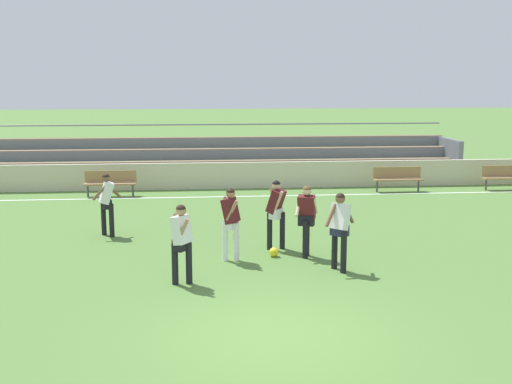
{
  "coord_description": "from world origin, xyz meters",
  "views": [
    {
      "loc": [
        -1.21,
        -9.61,
        4.07
      ],
      "look_at": [
        0.28,
        6.26,
        1.23
      ],
      "focal_mm": 44.55,
      "sensor_mm": 36.0,
      "label": 1
    }
  ],
  "objects_px": {
    "bleacher_stand": "(148,159)",
    "player_white_pressing_high": "(340,225)",
    "bench_near_bin": "(110,181)",
    "soccer_ball": "(274,252)",
    "player_white_overlapping": "(181,237)",
    "player_white_deep_cover": "(107,199)",
    "bench_far_right": "(398,177)",
    "player_dark_challenging": "(306,215)",
    "player_dark_trailing_run": "(276,208)",
    "bench_near_wall_gap": "(506,175)",
    "player_dark_dropping_back": "(231,218)"
  },
  "relations": [
    {
      "from": "player_white_overlapping",
      "to": "player_white_pressing_high",
      "type": "bearing_deg",
      "value": 10.16
    },
    {
      "from": "bleacher_stand",
      "to": "bench_near_wall_gap",
      "type": "relative_size",
      "value": 13.98
    },
    {
      "from": "bench_near_wall_gap",
      "to": "bench_near_bin",
      "type": "height_order",
      "value": "same"
    },
    {
      "from": "bench_far_right",
      "to": "soccer_ball",
      "type": "bearing_deg",
      "value": -124.03
    },
    {
      "from": "player_white_pressing_high",
      "to": "player_dark_trailing_run",
      "type": "xyz_separation_m",
      "value": [
        -1.13,
        1.88,
        -0.01
      ]
    },
    {
      "from": "bench_near_bin",
      "to": "soccer_ball",
      "type": "xyz_separation_m",
      "value": [
        4.8,
        -8.26,
        -0.44
      ]
    },
    {
      "from": "player_white_pressing_high",
      "to": "bench_far_right",
      "type": "bearing_deg",
      "value": 65.49
    },
    {
      "from": "player_dark_trailing_run",
      "to": "player_white_deep_cover",
      "type": "xyz_separation_m",
      "value": [
        -4.24,
        1.74,
        -0.02
      ]
    },
    {
      "from": "player_dark_trailing_run",
      "to": "bench_far_right",
      "type": "bearing_deg",
      "value": 54.34
    },
    {
      "from": "bench_near_bin",
      "to": "player_white_pressing_high",
      "type": "bearing_deg",
      "value": -57.41
    },
    {
      "from": "bench_far_right",
      "to": "soccer_ball",
      "type": "distance_m",
      "value": 9.98
    },
    {
      "from": "player_dark_trailing_run",
      "to": "player_dark_dropping_back",
      "type": "height_order",
      "value": "player_dark_trailing_run"
    },
    {
      "from": "player_dark_challenging",
      "to": "player_white_deep_cover",
      "type": "height_order",
      "value": "player_dark_challenging"
    },
    {
      "from": "bleacher_stand",
      "to": "player_dark_trailing_run",
      "type": "relative_size",
      "value": 14.87
    },
    {
      "from": "bench_near_wall_gap",
      "to": "player_white_overlapping",
      "type": "relative_size",
      "value": 1.1
    },
    {
      "from": "bench_near_bin",
      "to": "player_white_overlapping",
      "type": "xyz_separation_m",
      "value": [
        2.72,
        -10.07,
        0.42
      ]
    },
    {
      "from": "bleacher_stand",
      "to": "player_dark_challenging",
      "type": "bearing_deg",
      "value": -69.04
    },
    {
      "from": "bench_far_right",
      "to": "bench_near_bin",
      "type": "distance_m",
      "value": 10.38
    },
    {
      "from": "bench_near_wall_gap",
      "to": "bench_far_right",
      "type": "distance_m",
      "value": 4.14
    },
    {
      "from": "bench_near_wall_gap",
      "to": "player_dark_dropping_back",
      "type": "relative_size",
      "value": 1.08
    },
    {
      "from": "bleacher_stand",
      "to": "bench_near_bin",
      "type": "relative_size",
      "value": 13.98
    },
    {
      "from": "bench_near_wall_gap",
      "to": "player_white_deep_cover",
      "type": "height_order",
      "value": "player_white_deep_cover"
    },
    {
      "from": "bleacher_stand",
      "to": "bench_far_right",
      "type": "height_order",
      "value": "bleacher_stand"
    },
    {
      "from": "bench_near_wall_gap",
      "to": "player_dark_challenging",
      "type": "relative_size",
      "value": 1.07
    },
    {
      "from": "player_white_overlapping",
      "to": "player_white_deep_cover",
      "type": "distance_m",
      "value": 4.68
    },
    {
      "from": "player_dark_dropping_back",
      "to": "soccer_ball",
      "type": "height_order",
      "value": "player_dark_dropping_back"
    },
    {
      "from": "soccer_ball",
      "to": "player_dark_challenging",
      "type": "bearing_deg",
      "value": -5.85
    },
    {
      "from": "bench_near_bin",
      "to": "player_dark_trailing_run",
      "type": "height_order",
      "value": "player_dark_trailing_run"
    },
    {
      "from": "player_white_pressing_high",
      "to": "soccer_ball",
      "type": "bearing_deg",
      "value": 136.1
    },
    {
      "from": "bleacher_stand",
      "to": "player_white_overlapping",
      "type": "height_order",
      "value": "bleacher_stand"
    },
    {
      "from": "bench_near_bin",
      "to": "player_white_deep_cover",
      "type": "distance_m",
      "value": 5.91
    },
    {
      "from": "bench_far_right",
      "to": "soccer_ball",
      "type": "xyz_separation_m",
      "value": [
        -5.58,
        -8.26,
        -0.44
      ]
    },
    {
      "from": "player_dark_challenging",
      "to": "player_dark_trailing_run",
      "type": "height_order",
      "value": "player_dark_trailing_run"
    },
    {
      "from": "player_dark_challenging",
      "to": "bench_near_wall_gap",
      "type": "bearing_deg",
      "value": 42.86
    },
    {
      "from": "bleacher_stand",
      "to": "player_white_pressing_high",
      "type": "relative_size",
      "value": 14.76
    },
    {
      "from": "player_dark_trailing_run",
      "to": "player_white_deep_cover",
      "type": "relative_size",
      "value": 1.02
    },
    {
      "from": "bench_near_wall_gap",
      "to": "bench_near_bin",
      "type": "distance_m",
      "value": 14.52
    },
    {
      "from": "bench_far_right",
      "to": "player_dark_dropping_back",
      "type": "bearing_deg",
      "value": -127.88
    },
    {
      "from": "player_white_pressing_high",
      "to": "player_white_overlapping",
      "type": "bearing_deg",
      "value": -169.84
    },
    {
      "from": "soccer_ball",
      "to": "player_white_deep_cover",
      "type": "bearing_deg",
      "value": 149.69
    },
    {
      "from": "player_white_pressing_high",
      "to": "player_dark_challenging",
      "type": "distance_m",
      "value": 1.25
    },
    {
      "from": "player_white_pressing_high",
      "to": "player_dark_challenging",
      "type": "xyz_separation_m",
      "value": [
        -0.52,
        1.14,
        -0.02
      ]
    },
    {
      "from": "bleacher_stand",
      "to": "player_white_pressing_high",
      "type": "bearing_deg",
      "value": -68.71
    },
    {
      "from": "bench_near_wall_gap",
      "to": "player_white_deep_cover",
      "type": "distance_m",
      "value": 15.03
    },
    {
      "from": "player_dark_challenging",
      "to": "soccer_ball",
      "type": "height_order",
      "value": "player_dark_challenging"
    },
    {
      "from": "player_white_overlapping",
      "to": "bleacher_stand",
      "type": "bearing_deg",
      "value": 96.9
    },
    {
      "from": "bleacher_stand",
      "to": "player_dark_trailing_run",
      "type": "height_order",
      "value": "bleacher_stand"
    },
    {
      "from": "bench_near_bin",
      "to": "soccer_ball",
      "type": "height_order",
      "value": "bench_near_bin"
    },
    {
      "from": "bench_far_right",
      "to": "player_dark_trailing_run",
      "type": "height_order",
      "value": "player_dark_trailing_run"
    },
    {
      "from": "player_white_pressing_high",
      "to": "bench_near_bin",
      "type": "bearing_deg",
      "value": 122.59
    }
  ]
}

